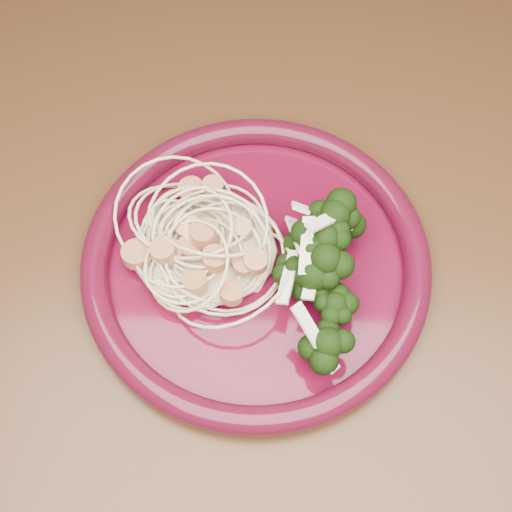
{
  "coord_description": "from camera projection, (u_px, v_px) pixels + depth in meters",
  "views": [
    {
      "loc": [
        -0.09,
        -0.23,
        1.25
      ],
      "look_at": [
        -0.1,
        0.02,
        0.77
      ],
      "focal_mm": 50.0,
      "sensor_mm": 36.0,
      "label": 1
    }
  ],
  "objects": [
    {
      "name": "scallop_cluster",
      "position": [
        201.0,
        224.0,
        0.52
      ],
      "size": [
        0.13,
        0.13,
        0.04
      ],
      "primitive_type": null,
      "rotation": [
        0.0,
        0.0,
        -0.24
      ],
      "color": "tan",
      "rests_on": "spaghetti_pile"
    },
    {
      "name": "dinner_plate",
      "position": [
        256.0,
        262.0,
        0.55
      ],
      "size": [
        0.33,
        0.33,
        0.02
      ],
      "rotation": [
        0.0,
        0.0,
        -0.24
      ],
      "color": "#49071A",
      "rests_on": "dining_table"
    },
    {
      "name": "dining_table",
      "position": [
        365.0,
        340.0,
        0.64
      ],
      "size": [
        1.2,
        0.8,
        0.75
      ],
      "color": "#472814",
      "rests_on": "ground"
    },
    {
      "name": "broccoli_pile",
      "position": [
        322.0,
        267.0,
        0.53
      ],
      "size": [
        0.1,
        0.14,
        0.04
      ],
      "primitive_type": "ellipsoid",
      "rotation": [
        0.0,
        0.0,
        -0.24
      ],
      "color": "black",
      "rests_on": "dinner_plate"
    },
    {
      "name": "onion_garnish",
      "position": [
        325.0,
        249.0,
        0.5
      ],
      "size": [
        0.07,
        0.09,
        0.05
      ],
      "primitive_type": null,
      "rotation": [
        0.0,
        0.0,
        -0.24
      ],
      "color": "silver",
      "rests_on": "broccoli_pile"
    },
    {
      "name": "spaghetti_pile",
      "position": [
        204.0,
        245.0,
        0.55
      ],
      "size": [
        0.13,
        0.12,
        0.03
      ],
      "primitive_type": "ellipsoid",
      "rotation": [
        0.0,
        0.0,
        -0.24
      ],
      "color": "beige",
      "rests_on": "dinner_plate"
    }
  ]
}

